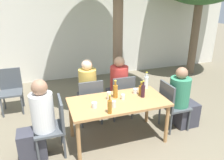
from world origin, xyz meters
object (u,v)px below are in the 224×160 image
patio_chair_1 (171,103)px  amber_bottle_0 (116,91)px  patio_chair_2 (90,99)px  patio_chair_0 (54,124)px  amber_bottle_3 (141,90)px  wine_bottle_2 (143,91)px  person_seated_1 (182,101)px  drinking_glass_2 (135,91)px  drinking_glass_4 (94,105)px  patio_chair_3 (122,95)px  person_seated_0 (38,124)px  drinking_glass_1 (109,96)px  patio_chair_4 (11,88)px  drinking_glass_3 (123,97)px  amber_bottle_1 (110,106)px  water_bottle_4 (146,82)px  person_seated_3 (118,88)px  drinking_glass_0 (114,104)px  dining_table_front (118,105)px

patio_chair_1 → amber_bottle_0: bearing=82.6°
patio_chair_2 → amber_bottle_0: amber_bottle_0 is taller
patio_chair_0 → amber_bottle_3: size_ratio=3.83×
wine_bottle_2 → amber_bottle_3: size_ratio=1.22×
person_seated_1 → drinking_glass_2: person_seated_1 is taller
wine_bottle_2 → drinking_glass_4: (-0.86, -0.10, -0.07)m
patio_chair_0 → drinking_glass_2: bearing=97.4°
patio_chair_3 → person_seated_0: person_seated_0 is taller
wine_bottle_2 → drinking_glass_2: wine_bottle_2 is taller
drinking_glass_4 → drinking_glass_1: bearing=34.3°
person_seated_1 → patio_chair_0: bearing=90.0°
patio_chair_4 → person_seated_0: size_ratio=0.73×
patio_chair_2 → person_seated_0: bearing=34.0°
patio_chair_4 → patio_chair_3: bearing=-27.5°
drinking_glass_3 → wine_bottle_2: bearing=-4.2°
drinking_glass_2 → person_seated_1: bearing=-11.9°
patio_chair_2 → amber_bottle_1: size_ratio=3.19×
patio_chair_0 → patio_chair_2: 0.95m
person_seated_0 → person_seated_1: (2.51, -0.00, -0.03)m
water_bottle_4 → drinking_glass_3: size_ratio=3.66×
water_bottle_4 → patio_chair_0: bearing=-169.1°
amber_bottle_1 → water_bottle_4: (0.92, 0.65, 0.01)m
patio_chair_4 → person_seated_3: (2.07, -0.85, 0.04)m
amber_bottle_0 → drinking_glass_1: bearing=-168.7°
drinking_glass_0 → drinking_glass_1: 0.29m
amber_bottle_3 → person_seated_3: bearing=100.1°
drinking_glass_2 → drinking_glass_4: size_ratio=0.98×
drinking_glass_1 → patio_chair_1: bearing=-5.4°
patio_chair_4 → person_seated_3: person_seated_3 is taller
patio_chair_1 → person_seated_1: person_seated_1 is taller
dining_table_front → patio_chair_0: 1.03m
patio_chair_3 → person_seated_1: bearing=146.0°
patio_chair_3 → person_seated_3: (-0.00, 0.23, 0.04)m
patio_chair_4 → drinking_glass_4: size_ratio=10.76×
drinking_glass_0 → drinking_glass_3: bearing=41.8°
dining_table_front → drinking_glass_1: size_ratio=12.26×
patio_chair_1 → amber_bottle_3: 0.65m
drinking_glass_1 → amber_bottle_0: bearing=11.3°
amber_bottle_1 → drinking_glass_3: amber_bottle_1 is taller
dining_table_front → person_seated_0: (-1.25, -0.00, -0.09)m
person_seated_3 → patio_chair_2: bearing=20.1°
drinking_glass_1 → drinking_glass_4: drinking_glass_1 is taller
patio_chair_4 → water_bottle_4: (2.42, -1.39, 0.34)m
dining_table_front → drinking_glass_4: drinking_glass_4 is taller
patio_chair_2 → person_seated_0: size_ratio=0.73×
person_seated_0 → drinking_glass_0: (1.12, -0.18, 0.22)m
drinking_glass_0 → patio_chair_2: bearing=102.5°
amber_bottle_3 → drinking_glass_3: bearing=-169.9°
person_seated_1 → drinking_glass_4: person_seated_1 is taller
amber_bottle_1 → patio_chair_0: bearing=156.6°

